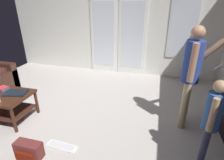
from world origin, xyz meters
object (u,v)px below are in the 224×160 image
object	(u,v)px
backpack	(29,150)
laptop_closed	(16,93)
person_adult	(192,71)
book_stack	(2,88)
coffee_table	(4,101)
loose_keyboard	(62,146)
person_child	(213,119)

from	to	relation	value
backpack	laptop_closed	bearing A→B (deg)	135.68
laptop_closed	backpack	bearing A→B (deg)	-58.31
person_adult	laptop_closed	size ratio (longest dim) A/B	4.55
person_adult	book_stack	bearing A→B (deg)	-171.47
coffee_table	person_adult	xyz separation A→B (m)	(2.92, 0.60, 0.61)
laptop_closed	loose_keyboard	bearing A→B (deg)	-37.27
loose_keyboard	laptop_closed	size ratio (longest dim) A/B	1.29
backpack	person_adult	bearing A→B (deg)	32.16
backpack	laptop_closed	size ratio (longest dim) A/B	1.02
person_adult	book_stack	size ratio (longest dim) A/B	7.86
person_adult	backpack	size ratio (longest dim) A/B	4.48
person_adult	laptop_closed	xyz separation A→B (m)	(-2.71, -0.53, -0.47)
person_child	loose_keyboard	bearing A→B (deg)	-174.47
person_adult	backpack	bearing A→B (deg)	-147.84
person_adult	book_stack	xyz separation A→B (m)	(-3.05, -0.46, -0.46)
book_stack	person_child	bearing A→B (deg)	-6.09
person_child	book_stack	xyz separation A→B (m)	(-3.20, 0.34, -0.20)
laptop_closed	book_stack	xyz separation A→B (m)	(-0.34, 0.07, 0.01)
coffee_table	laptop_closed	bearing A→B (deg)	20.04
person_child	person_adult	bearing A→B (deg)	100.86
laptop_closed	book_stack	world-z (taller)	book_stack
coffee_table	backpack	xyz separation A→B (m)	(0.95, -0.64, -0.23)
backpack	loose_keyboard	bearing A→B (deg)	41.01
person_child	laptop_closed	world-z (taller)	person_child
backpack	book_stack	distance (m)	1.38
loose_keyboard	laptop_closed	bearing A→B (deg)	156.72
person_adult	person_child	size ratio (longest dim) A/B	1.38
loose_keyboard	laptop_closed	xyz separation A→B (m)	(-1.04, 0.45, 0.47)
backpack	laptop_closed	world-z (taller)	laptop_closed
coffee_table	laptop_closed	distance (m)	0.26
person_adult	book_stack	distance (m)	3.12
loose_keyboard	backpack	bearing A→B (deg)	-138.99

